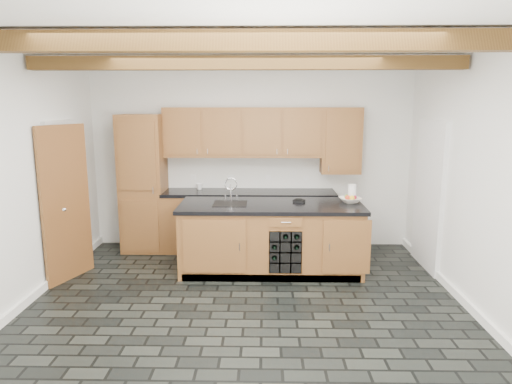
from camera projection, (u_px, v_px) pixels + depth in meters
ground at (245, 312)px, 5.02m from camera, size 5.00×5.00×0.00m
room_shell at (239, 168)px, 5.26m from camera, size 5.01×5.00×5.00m
back_cabinetry at (227, 188)px, 7.04m from camera, size 3.65×0.62×2.20m
island at (271, 238)px, 6.19m from camera, size 2.48×0.96×0.93m
faucet at (230, 201)px, 6.15m from camera, size 0.45×0.40×0.34m
kitchen_scale at (299, 200)px, 6.23m from camera, size 0.17×0.13×0.05m
fruit_bowl at (350, 200)px, 6.20m from camera, size 0.34×0.34×0.07m
fruit_cluster at (350, 197)px, 6.19m from camera, size 0.16×0.17×0.07m
paper_towel at (352, 193)px, 6.21m from camera, size 0.11×0.11×0.24m
mug at (199, 186)px, 7.14m from camera, size 0.14×0.14×0.10m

